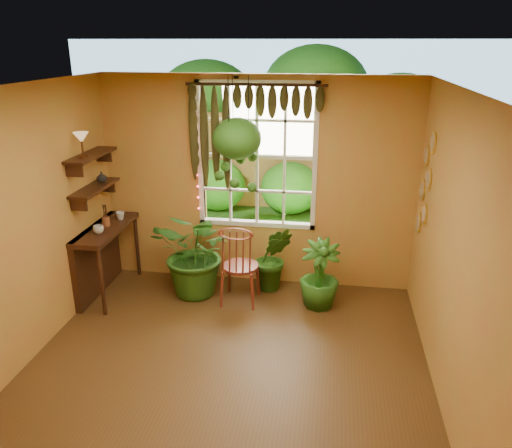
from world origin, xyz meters
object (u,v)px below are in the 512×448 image
(windsor_chair, at_px, (240,277))
(potted_plant_mid, at_px, (273,258))
(hanging_basket, at_px, (237,145))
(counter_ledge, at_px, (100,252))
(potted_plant_left, at_px, (198,252))

(windsor_chair, distance_m, potted_plant_mid, 0.55)
(potted_plant_mid, height_order, hanging_basket, hanging_basket)
(counter_ledge, height_order, hanging_basket, hanging_basket)
(windsor_chair, distance_m, potted_plant_left, 0.61)
(windsor_chair, bearing_deg, hanging_basket, 104.76)
(potted_plant_left, height_order, hanging_basket, hanging_basket)
(windsor_chair, height_order, hanging_basket, hanging_basket)
(potted_plant_left, bearing_deg, potted_plant_mid, 17.37)
(windsor_chair, xyz_separation_m, potted_plant_mid, (0.36, 0.41, 0.09))
(counter_ledge, bearing_deg, potted_plant_mid, 10.59)
(potted_plant_mid, relative_size, hanging_basket, 0.65)
(counter_ledge, distance_m, hanging_basket, 2.22)
(potted_plant_left, xyz_separation_m, potted_plant_mid, (0.91, 0.29, -0.14))
(hanging_basket, bearing_deg, potted_plant_mid, 12.31)
(counter_ledge, distance_m, windsor_chair, 1.81)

